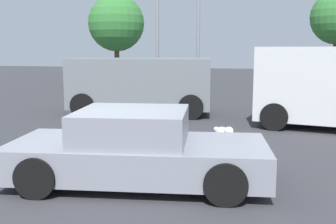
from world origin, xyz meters
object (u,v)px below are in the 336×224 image
(dog, at_px, (224,132))
(light_post_mid, at_px, (157,2))
(sedan_foreground, at_px, (137,150))
(suv_dark, at_px, (140,84))
(light_post_far, at_px, (199,4))

(dog, height_order, light_post_mid, light_post_mid)
(sedan_foreground, relative_size, suv_dark, 0.89)
(dog, xyz_separation_m, light_post_far, (-2.01, 7.73, 3.79))
(suv_dark, relative_size, light_post_mid, 0.81)
(light_post_mid, bearing_deg, suv_dark, -83.23)
(suv_dark, height_order, light_post_far, light_post_far)
(dog, xyz_separation_m, light_post_mid, (-3.72, 7.46, 3.92))
(sedan_foreground, distance_m, light_post_far, 11.55)
(dog, distance_m, suv_dark, 4.99)
(suv_dark, xyz_separation_m, light_post_mid, (-0.45, 3.77, 3.14))
(light_post_far, bearing_deg, suv_dark, -107.38)
(light_post_mid, distance_m, light_post_far, 1.74)
(dog, bearing_deg, sedan_foreground, -62.79)
(sedan_foreground, xyz_separation_m, light_post_mid, (-2.64, 10.71, 3.61))
(light_post_mid, bearing_deg, sedan_foreground, -76.13)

